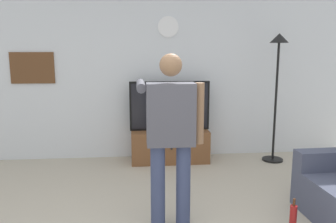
{
  "coord_description": "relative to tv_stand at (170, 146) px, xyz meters",
  "views": [
    {
      "loc": [
        -0.28,
        -2.5,
        1.71
      ],
      "look_at": [
        0.07,
        1.2,
        1.05
      ],
      "focal_mm": 35.98,
      "sensor_mm": 36.0,
      "label": 1
    }
  ],
  "objects": [
    {
      "name": "back_wall",
      "position": [
        -0.23,
        0.35,
        1.1
      ],
      "size": [
        6.4,
        0.1,
        2.7
      ],
      "primitive_type": "cube",
      "color": "silver",
      "rests_on": "ground_plane"
    },
    {
      "name": "tv_stand",
      "position": [
        0.0,
        0.0,
        0.0
      ],
      "size": [
        1.2,
        0.49,
        0.5
      ],
      "color": "brown",
      "rests_on": "ground_plane"
    },
    {
      "name": "television",
      "position": [
        0.0,
        0.05,
        0.63
      ],
      "size": [
        1.24,
        0.07,
        0.76
      ],
      "color": "black",
      "rests_on": "tv_stand"
    },
    {
      "name": "wall_clock",
      "position": [
        0.0,
        0.29,
        1.85
      ],
      "size": [
        0.32,
        0.03,
        0.32
      ],
      "primitive_type": "cylinder",
      "rotation": [
        1.57,
        0.0,
        0.0
      ],
      "color": "white"
    },
    {
      "name": "framed_picture",
      "position": [
        -2.1,
        0.3,
        1.22
      ],
      "size": [
        0.66,
        0.04,
        0.48
      ],
      "primitive_type": "cube",
      "color": "brown"
    },
    {
      "name": "floor_lamp",
      "position": [
        1.63,
        -0.12,
        1.17
      ],
      "size": [
        0.32,
        0.32,
        1.98
      ],
      "color": "black",
      "rests_on": "ground_plane"
    },
    {
      "name": "person_standing_nearer_lamp",
      "position": [
        -0.2,
        -2.0,
        0.72
      ],
      "size": [
        0.63,
        0.78,
        1.7
      ],
      "color": "#384266",
      "rests_on": "ground_plane"
    },
    {
      "name": "beverage_bottle",
      "position": [
        0.94,
        -2.28,
        -0.1
      ],
      "size": [
        0.07,
        0.07,
        0.36
      ],
      "color": "maroon",
      "rests_on": "ground_plane"
    }
  ]
}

